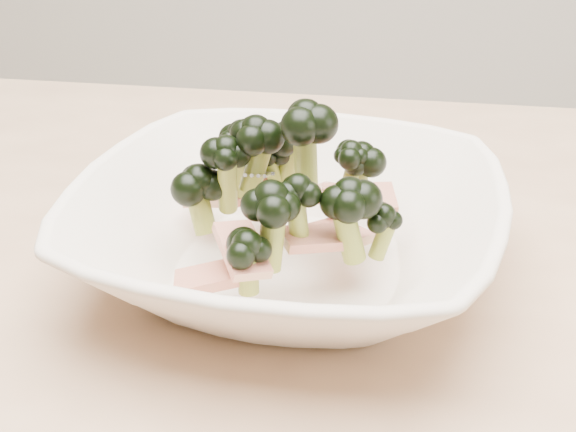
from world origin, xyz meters
name	(u,v)px	position (x,y,z in m)	size (l,w,h in m)	color
dining_table	(277,369)	(0.00, 0.00, 0.65)	(1.20, 0.80, 0.75)	tan
broccoli_dish	(287,225)	(0.01, -0.01, 0.79)	(0.33, 0.33, 0.14)	silver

